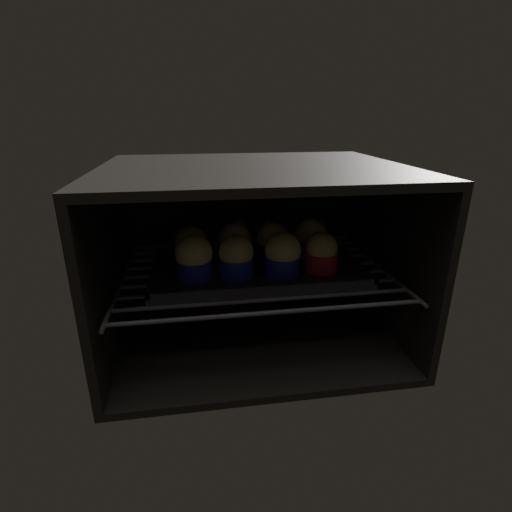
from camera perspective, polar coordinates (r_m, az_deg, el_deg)
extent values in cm
cube|color=black|center=(89.30, -0.19, -10.58)|extent=(59.00, 47.00, 1.50)
cube|color=black|center=(77.23, -0.22, 12.61)|extent=(59.00, 47.00, 1.50)
cube|color=black|center=(103.02, -2.12, 4.51)|extent=(59.00, 1.50, 34.00)
cube|color=black|center=(82.58, -20.34, -0.91)|extent=(1.50, 47.00, 34.00)
cube|color=black|center=(90.24, 18.16, 1.13)|extent=(1.50, 47.00, 34.00)
cylinder|color=#4C494C|center=(65.92, 2.32, -8.30)|extent=(54.00, 0.80, 0.80)
cylinder|color=#4C494C|center=(70.04, 1.57, -6.46)|extent=(54.00, 0.80, 0.80)
cylinder|color=#4C494C|center=(74.24, 0.91, -4.82)|extent=(54.00, 0.80, 0.80)
cylinder|color=#4C494C|center=(78.50, 0.32, -3.35)|extent=(54.00, 0.80, 0.80)
cylinder|color=#4C494C|center=(82.82, -0.20, -2.04)|extent=(54.00, 0.80, 0.80)
cylinder|color=#4C494C|center=(87.18, -0.67, -0.86)|extent=(54.00, 0.80, 0.80)
cylinder|color=#4C494C|center=(91.58, -1.10, 0.21)|extent=(54.00, 0.80, 0.80)
cylinder|color=#4C494C|center=(96.01, -1.49, 1.18)|extent=(54.00, 0.80, 0.80)
cylinder|color=#4C494C|center=(100.47, -1.84, 2.06)|extent=(54.00, 0.80, 0.80)
cylinder|color=#4C494C|center=(83.46, -18.88, -3.03)|extent=(0.80, 42.00, 0.80)
cylinder|color=#4C494C|center=(90.61, 16.93, -0.94)|extent=(0.80, 42.00, 0.80)
cube|color=black|center=(80.70, 0.00, -1.90)|extent=(41.98, 24.93, 1.20)
cube|color=black|center=(69.37, 1.54, -4.80)|extent=(41.98, 0.80, 1.00)
cube|color=black|center=(91.50, -1.17, 1.58)|extent=(41.98, 0.80, 1.00)
cube|color=black|center=(79.98, -14.74, -1.97)|extent=(0.80, 24.93, 1.00)
cube|color=black|center=(85.70, 13.73, -0.35)|extent=(0.80, 24.93, 1.00)
cylinder|color=#1928B7|center=(75.13, -8.97, -1.87)|extent=(6.57, 6.57, 3.75)
sphere|color=#E0CC7A|center=(73.98, -9.11, 0.44)|extent=(7.10, 7.10, 7.10)
cylinder|color=#1928B7|center=(75.35, -2.89, -1.57)|extent=(6.57, 6.57, 3.75)
sphere|color=#DBBC60|center=(74.26, -2.94, 0.61)|extent=(6.70, 6.70, 6.70)
sphere|color=#19511E|center=(72.75, -2.56, 2.02)|extent=(1.73, 1.73, 1.73)
cylinder|color=#1928B7|center=(76.49, 3.91, -1.24)|extent=(6.57, 6.57, 3.75)
sphere|color=#E0CC7A|center=(75.44, 3.97, 0.86)|extent=(7.05, 7.05, 7.05)
cylinder|color=red|center=(79.04, 9.50, -0.75)|extent=(6.57, 6.57, 3.75)
sphere|color=#DBBC60|center=(78.07, 9.62, 1.20)|extent=(6.26, 6.26, 6.26)
sphere|color=#1E6023|center=(78.15, 8.92, 2.97)|extent=(1.74, 1.74, 1.74)
cylinder|color=#1928B7|center=(82.80, -9.39, 0.25)|extent=(6.57, 6.57, 3.75)
sphere|color=#E0CC7A|center=(81.90, -9.50, 2.07)|extent=(6.66, 6.66, 6.66)
cylinder|color=red|center=(83.03, -3.11, 0.56)|extent=(6.57, 6.57, 3.75)
sphere|color=#E0CC7A|center=(82.07, -3.14, 2.49)|extent=(6.91, 6.91, 6.91)
sphere|color=#1E6023|center=(81.72, -2.43, 4.50)|extent=(2.37, 2.37, 2.37)
cylinder|color=#1928B7|center=(84.29, 2.35, 0.88)|extent=(6.57, 6.57, 3.75)
sphere|color=#DBBC60|center=(83.39, 2.38, 2.68)|extent=(6.74, 6.74, 6.74)
sphere|color=#28702D|center=(83.13, 1.83, 4.68)|extent=(1.69, 1.69, 1.69)
cylinder|color=silver|center=(86.77, 7.93, 1.28)|extent=(6.57, 6.57, 3.75)
sphere|color=#E0CC7A|center=(85.87, 8.02, 3.09)|extent=(7.11, 7.11, 7.11)
sphere|color=#28702D|center=(85.76, 7.48, 4.85)|extent=(2.01, 2.01, 2.01)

